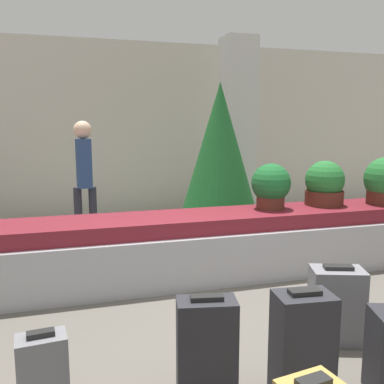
{
  "coord_description": "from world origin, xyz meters",
  "views": [
    {
      "loc": [
        -1.31,
        -2.75,
        1.68
      ],
      "look_at": [
        0.0,
        1.63,
        0.96
      ],
      "focal_mm": 40.0,
      "sensor_mm": 36.0,
      "label": 1
    }
  ],
  "objects_px": {
    "decorated_tree": "(220,156)",
    "traveler_1": "(84,172)",
    "pillar": "(237,129)",
    "potted_plant_0": "(271,186)",
    "potted_plant_1": "(325,185)",
    "suitcase_0": "(43,383)",
    "suitcase_6": "(303,344)",
    "suitcase_1": "(207,347)",
    "suitcase_7": "(336,305)"
  },
  "relations": [
    {
      "from": "decorated_tree",
      "to": "traveler_1",
      "type": "bearing_deg",
      "value": 175.2
    },
    {
      "from": "pillar",
      "to": "potted_plant_0",
      "type": "distance_m",
      "value": 2.94
    },
    {
      "from": "potted_plant_1",
      "to": "pillar",
      "type": "bearing_deg",
      "value": 90.38
    },
    {
      "from": "suitcase_0",
      "to": "decorated_tree",
      "type": "distance_m",
      "value": 4.33
    },
    {
      "from": "suitcase_6",
      "to": "decorated_tree",
      "type": "bearing_deg",
      "value": 84.03
    },
    {
      "from": "potted_plant_0",
      "to": "potted_plant_1",
      "type": "height_order",
      "value": "potted_plant_1"
    },
    {
      "from": "potted_plant_1",
      "to": "decorated_tree",
      "type": "relative_size",
      "value": 0.24
    },
    {
      "from": "suitcase_6",
      "to": "decorated_tree",
      "type": "height_order",
      "value": "decorated_tree"
    },
    {
      "from": "suitcase_6",
      "to": "traveler_1",
      "type": "distance_m",
      "value": 4.03
    },
    {
      "from": "suitcase_0",
      "to": "suitcase_6",
      "type": "bearing_deg",
      "value": -9.91
    },
    {
      "from": "suitcase_0",
      "to": "suitcase_1",
      "type": "xyz_separation_m",
      "value": [
        0.96,
        0.04,
        0.04
      ]
    },
    {
      "from": "suitcase_0",
      "to": "suitcase_6",
      "type": "height_order",
      "value": "suitcase_6"
    },
    {
      "from": "pillar",
      "to": "suitcase_0",
      "type": "height_order",
      "value": "pillar"
    },
    {
      "from": "suitcase_0",
      "to": "suitcase_7",
      "type": "bearing_deg",
      "value": 4.63
    },
    {
      "from": "potted_plant_0",
      "to": "potted_plant_1",
      "type": "xyz_separation_m",
      "value": [
        0.74,
        0.04,
        -0.02
      ]
    },
    {
      "from": "pillar",
      "to": "suitcase_7",
      "type": "distance_m",
      "value": 4.84
    },
    {
      "from": "suitcase_7",
      "to": "decorated_tree",
      "type": "bearing_deg",
      "value": 105.94
    },
    {
      "from": "pillar",
      "to": "suitcase_7",
      "type": "xyz_separation_m",
      "value": [
        -1.04,
        -4.54,
        -1.3
      ]
    },
    {
      "from": "pillar",
      "to": "potted_plant_0",
      "type": "xyz_separation_m",
      "value": [
        -0.72,
        -2.78,
        -0.62
      ]
    },
    {
      "from": "traveler_1",
      "to": "suitcase_6",
      "type": "bearing_deg",
      "value": 12.02
    },
    {
      "from": "pillar",
      "to": "potted_plant_1",
      "type": "height_order",
      "value": "pillar"
    },
    {
      "from": "suitcase_1",
      "to": "suitcase_7",
      "type": "xyz_separation_m",
      "value": [
        1.17,
        0.34,
        -0.02
      ]
    },
    {
      "from": "potted_plant_0",
      "to": "decorated_tree",
      "type": "relative_size",
      "value": 0.23
    },
    {
      "from": "potted_plant_0",
      "to": "decorated_tree",
      "type": "height_order",
      "value": "decorated_tree"
    },
    {
      "from": "suitcase_6",
      "to": "suitcase_7",
      "type": "relative_size",
      "value": 1.11
    },
    {
      "from": "suitcase_1",
      "to": "suitcase_6",
      "type": "xyz_separation_m",
      "value": [
        0.58,
        -0.16,
        0.02
      ]
    },
    {
      "from": "suitcase_1",
      "to": "potted_plant_0",
      "type": "relative_size",
      "value": 1.23
    },
    {
      "from": "traveler_1",
      "to": "decorated_tree",
      "type": "height_order",
      "value": "decorated_tree"
    },
    {
      "from": "traveler_1",
      "to": "potted_plant_1",
      "type": "bearing_deg",
      "value": 57.05
    },
    {
      "from": "suitcase_0",
      "to": "traveler_1",
      "type": "bearing_deg",
      "value": 78.15
    },
    {
      "from": "pillar",
      "to": "suitcase_1",
      "type": "relative_size",
      "value": 4.89
    },
    {
      "from": "traveler_1",
      "to": "suitcase_7",
      "type": "bearing_deg",
      "value": 23.01
    },
    {
      "from": "potted_plant_0",
      "to": "potted_plant_1",
      "type": "bearing_deg",
      "value": 2.72
    },
    {
      "from": "suitcase_1",
      "to": "traveler_1",
      "type": "distance_m",
      "value": 3.76
    },
    {
      "from": "pillar",
      "to": "suitcase_6",
      "type": "bearing_deg",
      "value": -107.97
    },
    {
      "from": "decorated_tree",
      "to": "potted_plant_0",
      "type": "bearing_deg",
      "value": -84.87
    },
    {
      "from": "suitcase_1",
      "to": "pillar",
      "type": "bearing_deg",
      "value": 76.88
    },
    {
      "from": "suitcase_7",
      "to": "traveler_1",
      "type": "relative_size",
      "value": 0.36
    },
    {
      "from": "suitcase_0",
      "to": "traveler_1",
      "type": "distance_m",
      "value": 3.79
    },
    {
      "from": "potted_plant_0",
      "to": "potted_plant_1",
      "type": "relative_size",
      "value": 0.98
    },
    {
      "from": "suitcase_7",
      "to": "potted_plant_0",
      "type": "bearing_deg",
      "value": 99.23
    },
    {
      "from": "suitcase_1",
      "to": "suitcase_7",
      "type": "bearing_deg",
      "value": 27.46
    },
    {
      "from": "potted_plant_1",
      "to": "traveler_1",
      "type": "relative_size",
      "value": 0.31
    },
    {
      "from": "suitcase_1",
      "to": "potted_plant_1",
      "type": "xyz_separation_m",
      "value": [
        2.23,
        2.14,
        0.64
      ]
    },
    {
      "from": "pillar",
      "to": "potted_plant_1",
      "type": "bearing_deg",
      "value": -89.62
    },
    {
      "from": "suitcase_7",
      "to": "decorated_tree",
      "type": "xyz_separation_m",
      "value": [
        0.19,
        3.15,
        0.93
      ]
    },
    {
      "from": "suitcase_0",
      "to": "suitcase_1",
      "type": "height_order",
      "value": "suitcase_1"
    },
    {
      "from": "potted_plant_0",
      "to": "traveler_1",
      "type": "height_order",
      "value": "traveler_1"
    },
    {
      "from": "potted_plant_0",
      "to": "traveler_1",
      "type": "bearing_deg",
      "value": 142.74
    },
    {
      "from": "suitcase_7",
      "to": "traveler_1",
      "type": "height_order",
      "value": "traveler_1"
    }
  ]
}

